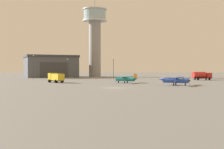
% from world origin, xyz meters
% --- Properties ---
extents(ground_plane, '(400.00, 400.00, 0.00)m').
position_xyz_m(ground_plane, '(0.00, 0.00, 0.00)').
color(ground_plane, slate).
extents(control_tower, '(11.66, 11.66, 36.79)m').
position_xyz_m(control_tower, '(-14.70, 77.30, 20.75)').
color(control_tower, gray).
rests_on(control_tower, ground_plane).
extents(hangar, '(29.11, 27.69, 9.92)m').
position_xyz_m(hangar, '(-34.24, 68.65, 4.98)').
color(hangar, '#4C5159').
rests_on(hangar, ground_plane).
extents(airplane_blue, '(7.73, 9.77, 2.95)m').
position_xyz_m(airplane_blue, '(14.45, 9.82, 1.38)').
color(airplane_blue, '#2847A8').
rests_on(airplane_blue, ground_plane).
extents(airplane_teal, '(6.96, 8.79, 2.66)m').
position_xyz_m(airplane_teal, '(1.89, 19.67, 1.24)').
color(airplane_teal, teal).
rests_on(airplane_teal, ground_plane).
extents(truck_box_yellow, '(5.56, 5.45, 2.78)m').
position_xyz_m(truck_box_yellow, '(-18.34, 19.97, 1.54)').
color(truck_box_yellow, '#38383D').
rests_on(truck_box_yellow, ground_plane).
extents(truck_fuel_tanker_red, '(7.34, 4.56, 2.89)m').
position_xyz_m(truck_fuel_tanker_red, '(28.08, 41.88, 1.62)').
color(truck_fuel_tanker_red, '#38383D').
rests_on(truck_fuel_tanker_red, ground_plane).
extents(light_post_west, '(0.44, 0.44, 8.30)m').
position_xyz_m(light_post_west, '(-3.71, 49.41, 4.97)').
color(light_post_west, '#38383D').
rests_on(light_post_west, ground_plane).
extents(light_post_east, '(0.44, 0.44, 9.29)m').
position_xyz_m(light_post_east, '(-34.23, 46.07, 5.49)').
color(light_post_east, '#38383D').
rests_on(light_post_east, ground_plane).
extents(light_post_north, '(0.44, 0.44, 7.97)m').
position_xyz_m(light_post_north, '(-22.08, 51.20, 4.80)').
color(light_post_north, '#38383D').
rests_on(light_post_north, ground_plane).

